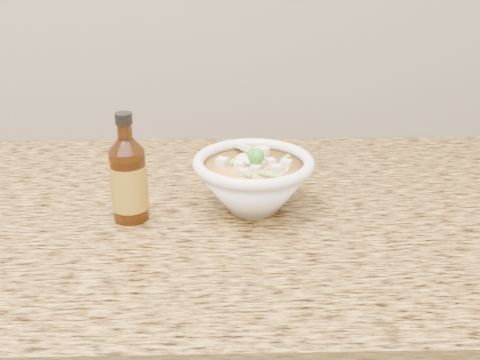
{
  "coord_description": "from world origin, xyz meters",
  "views": [
    {
      "loc": [
        0.33,
        0.85,
        1.31
      ],
      "look_at": [
        0.35,
        1.67,
        0.95
      ],
      "focal_mm": 45.0,
      "sensor_mm": 36.0,
      "label": 1
    }
  ],
  "objects": [
    {
      "name": "counter_slab",
      "position": [
        0.0,
        1.68,
        0.88
      ],
      "size": [
        4.0,
        0.68,
        0.04
      ],
      "primitive_type": "cube",
      "color": "olive",
      "rests_on": "cabinet"
    },
    {
      "name": "soup_bowl",
      "position": [
        0.37,
        1.67,
        0.94
      ],
      "size": [
        0.18,
        0.2,
        0.1
      ],
      "rotation": [
        0.0,
        0.0,
        -0.35
      ],
      "color": "silver",
      "rests_on": "counter_slab"
    },
    {
      "name": "hot_sauce_bottle",
      "position": [
        0.19,
        1.64,
        0.96
      ],
      "size": [
        0.06,
        0.06,
        0.16
      ],
      "rotation": [
        0.0,
        0.0,
        -0.12
      ],
      "color": "#3E1D08",
      "rests_on": "counter_slab"
    }
  ]
}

